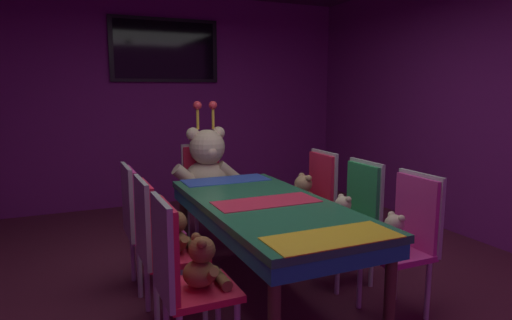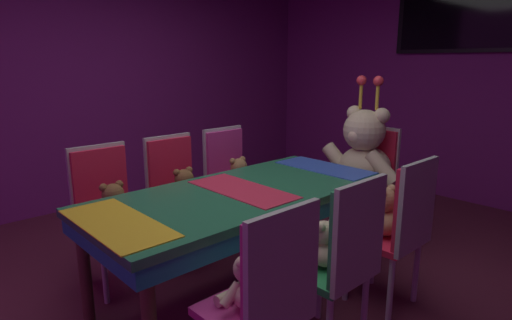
% 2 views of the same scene
% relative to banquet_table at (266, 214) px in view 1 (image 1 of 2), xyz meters
% --- Properties ---
extents(ground_plane, '(7.90, 7.90, 0.00)m').
position_rel_banquet_table_xyz_m(ground_plane, '(0.00, 0.00, -0.65)').
color(ground_plane, '#591E33').
extents(wall_back, '(5.20, 0.12, 2.80)m').
position_rel_banquet_table_xyz_m(wall_back, '(0.00, 3.20, 0.75)').
color(wall_back, '#721E72').
rests_on(wall_back, ground_plane).
extents(banquet_table, '(0.90, 2.02, 0.75)m').
position_rel_banquet_table_xyz_m(banquet_table, '(0.00, 0.00, 0.00)').
color(banquet_table, '#26724C').
rests_on(banquet_table, ground_plane).
extents(chair_left_0, '(0.42, 0.41, 0.98)m').
position_rel_banquet_table_xyz_m(chair_left_0, '(-0.81, -0.57, -0.05)').
color(chair_left_0, red).
rests_on(chair_left_0, ground_plane).
extents(teddy_left_0, '(0.25, 0.32, 0.30)m').
position_rel_banquet_table_xyz_m(teddy_left_0, '(-0.66, -0.57, -0.06)').
color(teddy_left_0, brown).
rests_on(teddy_left_0, chair_left_0).
extents(chair_left_1, '(0.42, 0.41, 0.98)m').
position_rel_banquet_table_xyz_m(chair_left_1, '(-0.81, 0.00, -0.05)').
color(chair_left_1, red).
rests_on(chair_left_1, ground_plane).
extents(teddy_left_1, '(0.25, 0.32, 0.30)m').
position_rel_banquet_table_xyz_m(teddy_left_1, '(-0.67, 0.00, -0.06)').
color(teddy_left_1, brown).
rests_on(teddy_left_1, chair_left_1).
extents(chair_left_2, '(0.42, 0.41, 0.98)m').
position_rel_banquet_table_xyz_m(chair_left_2, '(-0.82, 0.56, -0.05)').
color(chair_left_2, '#CC338C').
rests_on(chair_left_2, ground_plane).
extents(teddy_left_2, '(0.24, 0.31, 0.29)m').
position_rel_banquet_table_xyz_m(teddy_left_2, '(-0.68, 0.56, -0.07)').
color(teddy_left_2, '#9E7247').
rests_on(teddy_left_2, chair_left_2).
extents(chair_right_0, '(0.42, 0.41, 0.98)m').
position_rel_banquet_table_xyz_m(chair_right_0, '(0.83, -0.57, -0.05)').
color(chair_right_0, '#CC338C').
rests_on(chair_right_0, ground_plane).
extents(teddy_right_0, '(0.22, 0.28, 0.26)m').
position_rel_banquet_table_xyz_m(teddy_right_0, '(0.68, -0.57, -0.08)').
color(teddy_right_0, beige).
rests_on(teddy_right_0, chair_right_0).
extents(chair_right_1, '(0.42, 0.41, 0.98)m').
position_rel_banquet_table_xyz_m(chair_right_1, '(0.81, 0.00, -0.05)').
color(chair_right_1, '#268C4C').
rests_on(chair_right_1, ground_plane).
extents(teddy_right_1, '(0.22, 0.28, 0.27)m').
position_rel_banquet_table_xyz_m(teddy_right_1, '(0.67, 0.00, -0.08)').
color(teddy_right_1, beige).
rests_on(teddy_right_1, chair_right_1).
extents(chair_right_2, '(0.42, 0.41, 0.98)m').
position_rel_banquet_table_xyz_m(chair_right_2, '(0.80, 0.61, -0.05)').
color(chair_right_2, red).
rests_on(chair_right_2, ground_plane).
extents(teddy_right_2, '(0.27, 0.35, 0.33)m').
position_rel_banquet_table_xyz_m(teddy_right_2, '(0.66, 0.61, -0.05)').
color(teddy_right_2, tan).
rests_on(teddy_right_2, chair_right_2).
extents(throne_chair, '(0.41, 0.42, 0.98)m').
position_rel_banquet_table_xyz_m(throne_chair, '(0.00, 1.54, -0.05)').
color(throne_chair, red).
rests_on(throne_chair, ground_plane).
extents(king_teddy_bear, '(0.76, 0.59, 0.97)m').
position_rel_banquet_table_xyz_m(king_teddy_bear, '(0.00, 1.37, 0.12)').
color(king_teddy_bear, beige).
rests_on(king_teddy_bear, throne_chair).
extents(wall_tv, '(1.42, 0.06, 0.82)m').
position_rel_banquet_table_xyz_m(wall_tv, '(0.00, 3.11, 1.40)').
color(wall_tv, black).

